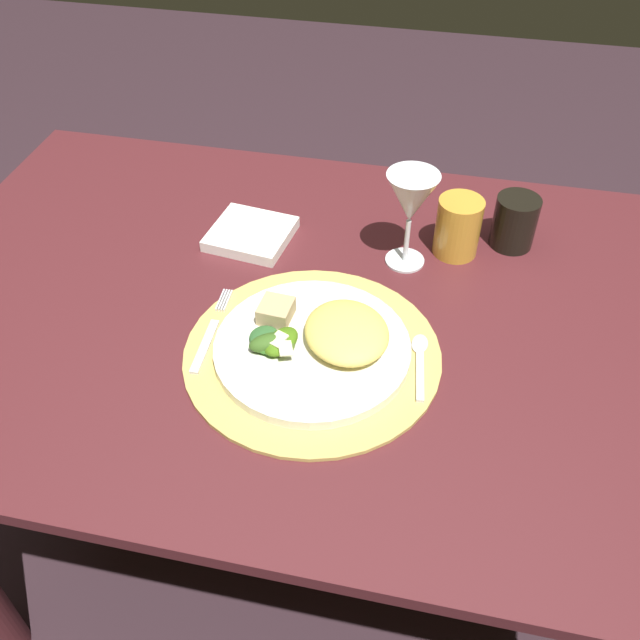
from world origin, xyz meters
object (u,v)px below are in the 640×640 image
(spoon, at_px, (420,356))
(wine_glass, at_px, (411,201))
(dining_table, at_px, (310,389))
(napkin, at_px, (251,234))
(amber_tumbler, at_px, (458,227))
(dark_tumbler, at_px, (515,222))
(dinner_plate, at_px, (312,348))
(fork, at_px, (210,334))

(spoon, height_order, wine_glass, wine_glass)
(dining_table, relative_size, napkin, 9.94)
(dining_table, relative_size, amber_tumbler, 13.07)
(spoon, xyz_separation_m, dark_tumbler, (0.12, 0.29, 0.03))
(dining_table, distance_m, amber_tumbler, 0.36)
(dining_table, bearing_deg, dinner_plate, -74.00)
(spoon, bearing_deg, dining_table, 155.87)
(dining_table, xyz_separation_m, spoon, (0.17, -0.08, 0.20))
(dining_table, bearing_deg, fork, -141.07)
(dining_table, height_order, wine_glass, wine_glass)
(dining_table, bearing_deg, spoon, -24.13)
(wine_glass, bearing_deg, dinner_plate, -112.98)
(dinner_plate, xyz_separation_m, napkin, (-0.16, 0.24, -0.00))
(fork, bearing_deg, dinner_plate, -1.00)
(dinner_plate, relative_size, fork, 1.58)
(wine_glass, bearing_deg, dining_table, -133.49)
(napkin, distance_m, amber_tumbler, 0.33)
(dining_table, bearing_deg, dark_tumbler, 36.81)
(wine_glass, height_order, dark_tumbler, wine_glass)
(dining_table, distance_m, dinner_plate, 0.23)
(napkin, height_order, dark_tumbler, dark_tumbler)
(wine_glass, bearing_deg, napkin, 178.52)
(amber_tumbler, bearing_deg, fork, -139.61)
(dinner_plate, height_order, spoon, dinner_plate)
(fork, relative_size, napkin, 1.35)
(spoon, xyz_separation_m, napkin, (-0.30, 0.22, 0.00))
(fork, relative_size, spoon, 1.39)
(napkin, xyz_separation_m, amber_tumbler, (0.33, 0.04, 0.04))
(napkin, bearing_deg, fork, -87.67)
(fork, bearing_deg, amber_tumbler, 40.39)
(amber_tumbler, bearing_deg, dining_table, -138.77)
(dark_tumbler, bearing_deg, wine_glass, -152.96)
(wine_glass, bearing_deg, amber_tumbler, 29.92)
(dining_table, relative_size, fork, 7.35)
(spoon, relative_size, amber_tumbler, 1.28)
(amber_tumbler, relative_size, dark_tumbler, 1.11)
(fork, xyz_separation_m, spoon, (0.29, 0.02, 0.00))
(dining_table, xyz_separation_m, fork, (-0.12, -0.10, 0.20))
(napkin, bearing_deg, dining_table, -47.48)
(spoon, distance_m, amber_tumbler, 0.26)
(wine_glass, height_order, amber_tumbler, wine_glass)
(spoon, bearing_deg, dark_tumbler, 68.40)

